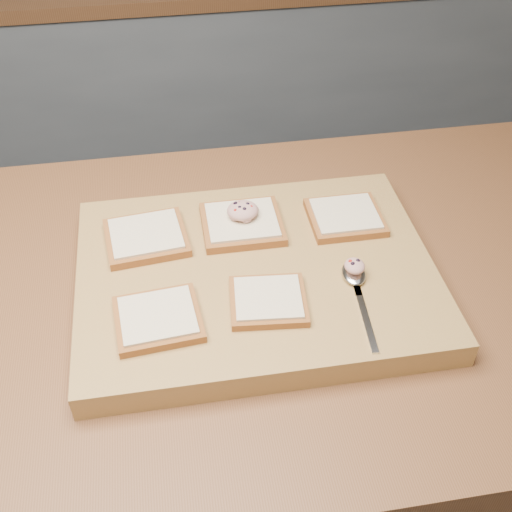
{
  "coord_description": "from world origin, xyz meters",
  "views": [
    {
      "loc": [
        -0.16,
        -0.72,
        1.61
      ],
      "look_at": [
        -0.04,
        -0.01,
        0.96
      ],
      "focal_mm": 45.0,
      "sensor_mm": 36.0,
      "label": 1
    }
  ],
  "objects_px": {
    "bread_far_center": "(242,223)",
    "spoon": "(355,279)",
    "tuna_salad_dollop": "(243,210)",
    "cutting_board": "(256,276)"
  },
  "relations": [
    {
      "from": "bread_far_center",
      "to": "spoon",
      "type": "relative_size",
      "value": 0.72
    },
    {
      "from": "tuna_salad_dollop",
      "to": "spoon",
      "type": "height_order",
      "value": "tuna_salad_dollop"
    },
    {
      "from": "tuna_salad_dollop",
      "to": "spoon",
      "type": "xyz_separation_m",
      "value": [
        0.15,
        -0.16,
        -0.03
      ]
    },
    {
      "from": "spoon",
      "to": "cutting_board",
      "type": "bearing_deg",
      "value": 157.28
    },
    {
      "from": "spoon",
      "to": "bread_far_center",
      "type": "bearing_deg",
      "value": 133.66
    },
    {
      "from": "cutting_board",
      "to": "bread_far_center",
      "type": "relative_size",
      "value": 4.19
    },
    {
      "from": "bread_far_center",
      "to": "tuna_salad_dollop",
      "type": "relative_size",
      "value": 2.54
    },
    {
      "from": "cutting_board",
      "to": "spoon",
      "type": "bearing_deg",
      "value": -22.72
    },
    {
      "from": "cutting_board",
      "to": "bread_far_center",
      "type": "height_order",
      "value": "bread_far_center"
    },
    {
      "from": "bread_far_center",
      "to": "spoon",
      "type": "distance_m",
      "value": 0.21
    }
  ]
}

